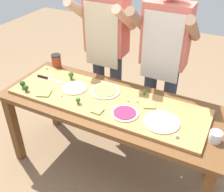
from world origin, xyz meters
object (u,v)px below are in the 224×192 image
pizza_whole_cheese_artichoke (74,88)px  pizza_whole_white_garlic (161,122)px  pizza_whole_beet_magenta (125,113)px  cheese_crumble_e (128,100)px  cheese_crumble_c (61,96)px  cheese_crumble_a (177,136)px  broccoli_floret_front_right (78,100)px  sauce_jar (56,61)px  pizza_whole_pesto_green (105,91)px  pizza_slice_far_left (97,111)px  cook_right (164,54)px  broccoli_floret_back_right (71,75)px  broccoli_floret_back_mid (23,84)px  broccoli_floret_back_left (26,88)px  pizza_slice_near_left (44,93)px  chefs_knife (47,78)px  cheese_crumble_d (47,68)px  flour_cup (215,137)px  broccoli_floret_center_left (145,92)px  pizza_slice_center (149,105)px  cheese_crumble_b (137,101)px  prep_table (111,112)px  cook_left (106,42)px

pizza_whole_cheese_artichoke → pizza_whole_white_garlic: bearing=-6.8°
pizza_whole_beet_magenta → cheese_crumble_e: size_ratio=15.52×
cheese_crumble_c → cheese_crumble_e: size_ratio=1.07×
cheese_crumble_a → cheese_crumble_e: 0.52m
broccoli_floret_front_right → sauce_jar: bearing=140.3°
sauce_jar → pizza_whole_pesto_green: bearing=-17.2°
pizza_slice_far_left → cook_right: cook_right is taller
broccoli_floret_back_right → broccoli_floret_back_mid: 0.42m
broccoli_floret_back_right → broccoli_floret_back_left: 0.41m
cheese_crumble_a → cook_right: size_ratio=0.01×
cheese_crumble_c → sauce_jar: sauce_jar is taller
pizza_whole_cheese_artichoke → pizza_slice_near_left: (-0.18, -0.18, -0.00)m
pizza_whole_beet_magenta → cheese_crumble_e: (-0.05, 0.16, -0.00)m
chefs_knife → pizza_whole_beet_magenta: bearing=-10.1°
broccoli_floret_back_mid → chefs_knife: bearing=70.3°
chefs_knife → cheese_crumble_d: size_ratio=18.38×
chefs_knife → pizza_whole_cheese_artichoke: 0.32m
chefs_knife → cook_right: 1.07m
broccoli_floret_front_right → flour_cup: broccoli_floret_front_right is taller
pizza_slice_far_left → broccoli_floret_front_right: 0.19m
cook_right → broccoli_floret_center_left: bearing=-92.6°
pizza_slice_center → pizza_slice_near_left: bearing=-164.0°
broccoli_floret_back_right → broccoli_floret_back_left: (-0.22, -0.34, -0.01)m
pizza_whole_white_garlic → pizza_slice_center: pizza_whole_white_garlic is taller
flour_cup → cheese_crumble_d: bearing=170.8°
flour_cup → pizza_slice_near_left: bearing=-176.1°
pizza_whole_pesto_green → sauce_jar: sauce_jar is taller
broccoli_floret_center_left → sauce_jar: (-0.96, 0.09, 0.02)m
pizza_whole_cheese_artichoke → broccoli_floret_back_left: bearing=-146.6°
pizza_slice_near_left → cheese_crumble_b: bearing=18.3°
broccoli_floret_back_right → cook_right: 0.85m
pizza_whole_pesto_green → broccoli_floret_back_left: size_ratio=4.30×
cheese_crumble_a → cheese_crumble_e: cheese_crumble_a is taller
pizza_slice_far_left → cheese_crumble_a: (0.61, -0.01, 0.00)m
pizza_whole_pesto_green → cook_right: bearing=56.1°
broccoli_floret_back_right → cheese_crumble_b: broccoli_floret_back_right is taller
chefs_knife → cheese_crumble_a: bearing=-10.0°
pizza_slice_center → flour_cup: 0.54m
pizza_slice_center → cheese_crumble_c: 0.72m
pizza_whole_cheese_artichoke → broccoli_floret_front_right: (0.15, -0.17, 0.03)m
cheese_crumble_a → flour_cup: flour_cup is taller
pizza_whole_pesto_green → pizza_slice_center: (0.40, -0.02, -0.00)m
pizza_whole_cheese_artichoke → sauce_jar: bearing=144.6°
broccoli_floret_back_right → broccoli_floret_front_right: size_ratio=1.27×
broccoli_floret_back_mid → flour_cup: bearing=3.7°
pizza_whole_white_garlic → broccoli_floret_back_mid: (-1.20, -0.10, 0.03)m
broccoli_floret_front_right → cook_right: size_ratio=0.03×
prep_table → cook_left: (-0.35, 0.57, 0.34)m
pizza_slice_center → broccoli_floret_back_mid: size_ratio=1.36×
cheese_crumble_a → sauce_jar: sauce_jar is taller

